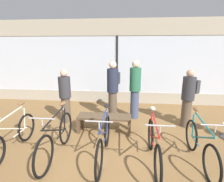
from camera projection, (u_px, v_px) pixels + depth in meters
ground_plane at (104, 153)px, 3.73m from camera, size 24.00×24.00×0.00m
shop_back_wall at (117, 62)px, 6.71m from camera, size 12.00×0.08×3.20m
bicycle_far_left at (12, 136)px, 3.67m from camera, size 0.46×1.73×1.01m
bicycle_left at (57, 138)px, 3.55m from camera, size 0.46×1.80×1.05m
bicycle_center at (104, 141)px, 3.46m from camera, size 0.46×1.75×1.03m
bicycle_right at (154, 145)px, 3.32m from camera, size 0.46×1.73×1.02m
bicycle_far_right at (200, 145)px, 3.33m from camera, size 0.46×1.65×1.02m
display_bench at (104, 119)px, 4.60m from camera, size 1.40×0.44×0.44m
customer_near_rack at (65, 96)px, 5.09m from camera, size 0.48×0.48×1.57m
customer_by_window at (113, 88)px, 5.27m from camera, size 0.43×0.55×1.80m
customer_mid_floor at (135, 88)px, 5.35m from camera, size 0.36×0.36×1.82m
customer_near_bench at (188, 97)px, 4.78m from camera, size 0.56×0.51×1.62m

